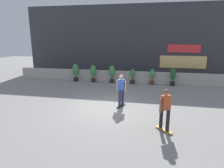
{
  "coord_description": "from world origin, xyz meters",
  "views": [
    {
      "loc": [
        2.19,
        -9.39,
        3.58
      ],
      "look_at": [
        0.0,
        1.5,
        0.9
      ],
      "focal_mm": 31.2,
      "sensor_mm": 36.0,
      "label": 1
    }
  ],
  "objects_px": {
    "potted_plant_0": "(76,71)",
    "potted_plant_2": "(112,73)",
    "potted_plant_3": "(132,76)",
    "skater_by_wall_right": "(121,89)",
    "potted_plant_4": "(152,76)",
    "skater_by_wall_left": "(165,108)",
    "potted_plant_1": "(93,72)",
    "potted_plant_5": "(173,76)"
  },
  "relations": [
    {
      "from": "potted_plant_1",
      "to": "skater_by_wall_right",
      "type": "distance_m",
      "value": 6.1
    },
    {
      "from": "potted_plant_2",
      "to": "skater_by_wall_right",
      "type": "relative_size",
      "value": 0.83
    },
    {
      "from": "potted_plant_5",
      "to": "skater_by_wall_left",
      "type": "height_order",
      "value": "skater_by_wall_left"
    },
    {
      "from": "potted_plant_1",
      "to": "potted_plant_2",
      "type": "height_order",
      "value": "potted_plant_1"
    },
    {
      "from": "potted_plant_2",
      "to": "potted_plant_3",
      "type": "height_order",
      "value": "potted_plant_2"
    },
    {
      "from": "potted_plant_3",
      "to": "potted_plant_4",
      "type": "relative_size",
      "value": 0.97
    },
    {
      "from": "potted_plant_3",
      "to": "skater_by_wall_right",
      "type": "distance_m",
      "value": 5.26
    },
    {
      "from": "potted_plant_0",
      "to": "potted_plant_2",
      "type": "distance_m",
      "value": 3.07
    },
    {
      "from": "potted_plant_4",
      "to": "skater_by_wall_left",
      "type": "relative_size",
      "value": 0.72
    },
    {
      "from": "potted_plant_5",
      "to": "potted_plant_4",
      "type": "bearing_deg",
      "value": 180.0
    },
    {
      "from": "potted_plant_4",
      "to": "potted_plant_5",
      "type": "xyz_separation_m",
      "value": [
        1.53,
        0.0,
        0.1
      ]
    },
    {
      "from": "potted_plant_3",
      "to": "skater_by_wall_left",
      "type": "xyz_separation_m",
      "value": [
        1.99,
        -7.68,
        0.32
      ]
    },
    {
      "from": "potted_plant_0",
      "to": "potted_plant_5",
      "type": "height_order",
      "value": "potted_plant_0"
    },
    {
      "from": "potted_plant_2",
      "to": "potted_plant_3",
      "type": "xyz_separation_m",
      "value": [
        1.64,
        0.0,
        -0.19
      ]
    },
    {
      "from": "potted_plant_1",
      "to": "potted_plant_0",
      "type": "bearing_deg",
      "value": 180.0
    },
    {
      "from": "potted_plant_5",
      "to": "skater_by_wall_right",
      "type": "height_order",
      "value": "skater_by_wall_right"
    },
    {
      "from": "potted_plant_1",
      "to": "skater_by_wall_left",
      "type": "xyz_separation_m",
      "value": [
        5.17,
        -7.68,
        0.13
      ]
    },
    {
      "from": "potted_plant_1",
      "to": "potted_plant_5",
      "type": "height_order",
      "value": "potted_plant_1"
    },
    {
      "from": "potted_plant_3",
      "to": "skater_by_wall_right",
      "type": "relative_size",
      "value": 0.7
    },
    {
      "from": "potted_plant_3",
      "to": "potted_plant_4",
      "type": "height_order",
      "value": "potted_plant_4"
    },
    {
      "from": "potted_plant_2",
      "to": "potted_plant_4",
      "type": "bearing_deg",
      "value": 0.0
    },
    {
      "from": "potted_plant_2",
      "to": "skater_by_wall_right",
      "type": "distance_m",
      "value": 5.48
    },
    {
      "from": "potted_plant_1",
      "to": "potted_plant_4",
      "type": "bearing_deg",
      "value": 0.0
    },
    {
      "from": "potted_plant_0",
      "to": "potted_plant_1",
      "type": "height_order",
      "value": "potted_plant_0"
    },
    {
      "from": "potted_plant_0",
      "to": "potted_plant_5",
      "type": "relative_size",
      "value": 1.08
    },
    {
      "from": "potted_plant_1",
      "to": "potted_plant_3",
      "type": "relative_size",
      "value": 1.19
    },
    {
      "from": "potted_plant_2",
      "to": "skater_by_wall_left",
      "type": "distance_m",
      "value": 8.5
    },
    {
      "from": "potted_plant_0",
      "to": "skater_by_wall_left",
      "type": "relative_size",
      "value": 0.86
    },
    {
      "from": "potted_plant_1",
      "to": "skater_by_wall_left",
      "type": "relative_size",
      "value": 0.83
    },
    {
      "from": "potted_plant_0",
      "to": "skater_by_wall_left",
      "type": "distance_m",
      "value": 10.19
    },
    {
      "from": "potted_plant_0",
      "to": "potted_plant_3",
      "type": "relative_size",
      "value": 1.23
    },
    {
      "from": "potted_plant_1",
      "to": "potted_plant_2",
      "type": "distance_m",
      "value": 1.54
    },
    {
      "from": "potted_plant_3",
      "to": "potted_plant_0",
      "type": "bearing_deg",
      "value": -180.0
    },
    {
      "from": "potted_plant_5",
      "to": "skater_by_wall_left",
      "type": "bearing_deg",
      "value": -97.82
    },
    {
      "from": "potted_plant_0",
      "to": "potted_plant_5",
      "type": "distance_m",
      "value": 7.75
    },
    {
      "from": "potted_plant_1",
      "to": "potted_plant_3",
      "type": "height_order",
      "value": "potted_plant_1"
    },
    {
      "from": "potted_plant_0",
      "to": "potted_plant_1",
      "type": "bearing_deg",
      "value": 0.0
    },
    {
      "from": "potted_plant_0",
      "to": "potted_plant_2",
      "type": "height_order",
      "value": "potted_plant_0"
    },
    {
      "from": "potted_plant_0",
      "to": "potted_plant_4",
      "type": "relative_size",
      "value": 1.19
    },
    {
      "from": "potted_plant_0",
      "to": "skater_by_wall_left",
      "type": "height_order",
      "value": "skater_by_wall_left"
    },
    {
      "from": "skater_by_wall_right",
      "to": "skater_by_wall_left",
      "type": "xyz_separation_m",
      "value": [
        2.07,
        -2.43,
        0.0
      ]
    },
    {
      "from": "potted_plant_1",
      "to": "skater_by_wall_right",
      "type": "relative_size",
      "value": 0.83
    }
  ]
}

